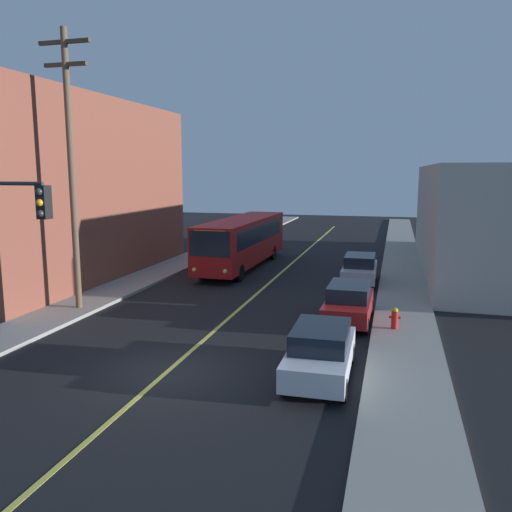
% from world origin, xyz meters
% --- Properties ---
extents(ground_plane, '(120.00, 120.00, 0.00)m').
position_xyz_m(ground_plane, '(0.00, 0.00, 0.00)').
color(ground_plane, black).
extents(sidewalk_left, '(2.50, 90.00, 0.15)m').
position_xyz_m(sidewalk_left, '(-7.25, 10.00, 0.07)').
color(sidewalk_left, gray).
rests_on(sidewalk_left, ground).
extents(sidewalk_right, '(2.50, 90.00, 0.15)m').
position_xyz_m(sidewalk_right, '(7.25, 10.00, 0.07)').
color(sidewalk_right, gray).
rests_on(sidewalk_right, ground).
extents(lane_stripe_center, '(0.16, 60.00, 0.01)m').
position_xyz_m(lane_stripe_center, '(0.00, 15.00, 0.01)').
color(lane_stripe_center, '#D8CC4C').
rests_on(lane_stripe_center, ground).
extents(building_left_brick, '(10.00, 18.50, 10.27)m').
position_xyz_m(building_left_brick, '(-13.49, 12.14, 5.13)').
color(building_left_brick, brown).
rests_on(building_left_brick, ground).
extents(city_bus, '(2.73, 12.19, 3.20)m').
position_xyz_m(city_bus, '(-2.82, 17.80, 1.82)').
color(city_bus, maroon).
rests_on(city_bus, ground).
extents(parked_car_white, '(1.87, 4.43, 1.62)m').
position_xyz_m(parked_car_white, '(4.69, 0.82, 0.84)').
color(parked_car_white, silver).
rests_on(parked_car_white, ground).
extents(parked_car_red, '(1.86, 4.42, 1.62)m').
position_xyz_m(parked_car_red, '(4.98, 7.02, 0.84)').
color(parked_car_red, maroon).
rests_on(parked_car_red, ground).
extents(parked_car_silver, '(1.86, 4.42, 1.62)m').
position_xyz_m(parked_car_silver, '(4.90, 14.82, 0.84)').
color(parked_car_silver, '#B7B7BC').
rests_on(parked_car_silver, ground).
extents(utility_pole_near, '(2.40, 0.28, 11.99)m').
position_xyz_m(utility_pole_near, '(-6.93, 5.67, 6.68)').
color(utility_pole_near, brown).
rests_on(utility_pole_near, sidewalk_left).
extents(fire_hydrant, '(0.44, 0.26, 0.84)m').
position_xyz_m(fire_hydrant, '(6.85, 6.08, 0.58)').
color(fire_hydrant, red).
rests_on(fire_hydrant, sidewalk_right).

